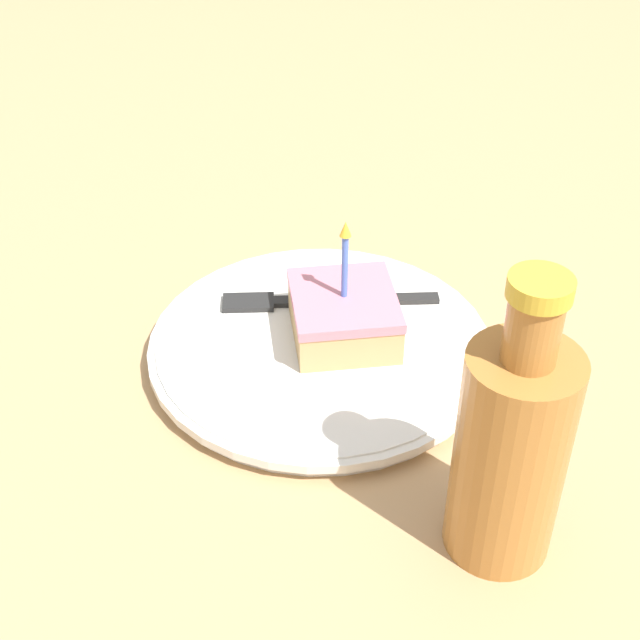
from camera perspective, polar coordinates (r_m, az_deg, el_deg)
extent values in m
cube|color=tan|center=(0.79, -2.08, -2.31)|extent=(2.40, 2.40, 0.04)
cylinder|color=white|center=(0.75, 0.00, -1.83)|extent=(0.27, 0.27, 0.02)
cylinder|color=white|center=(0.75, 0.00, -1.60)|extent=(0.29, 0.29, 0.01)
cube|color=tan|center=(0.74, 1.53, 0.02)|extent=(0.08, 0.09, 0.03)
cube|color=#D17A8C|center=(0.73, 1.56, 1.29)|extent=(0.09, 0.09, 0.01)
cylinder|color=#4C72E0|center=(0.71, 1.60, 3.45)|extent=(0.01, 0.01, 0.06)
cone|color=yellow|center=(0.69, 1.65, 5.85)|extent=(0.01, 0.01, 0.01)
cube|color=#262626|center=(0.79, 2.35, 1.29)|extent=(0.15, 0.03, 0.00)
cube|color=#262626|center=(0.78, -4.61, 1.13)|extent=(0.05, 0.03, 0.00)
cylinder|color=#B27233|center=(0.57, 12.04, -8.56)|extent=(0.07, 0.07, 0.16)
cylinder|color=#B27233|center=(0.51, 13.47, -0.58)|extent=(0.03, 0.03, 0.04)
cylinder|color=gold|center=(0.49, 13.93, 2.02)|extent=(0.04, 0.04, 0.01)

